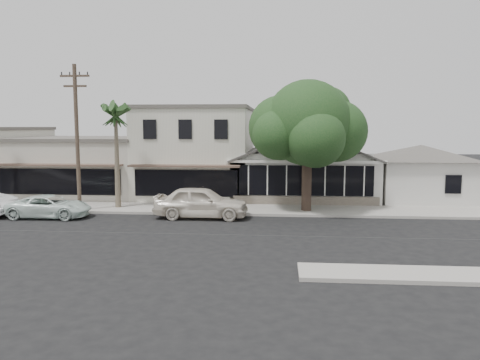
# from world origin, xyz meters

# --- Properties ---
(ground) EXTENTS (140.00, 140.00, 0.00)m
(ground) POSITION_xyz_m (0.00, 0.00, 0.00)
(ground) COLOR black
(ground) RESTS_ON ground
(sidewalk_north) EXTENTS (90.00, 3.50, 0.15)m
(sidewalk_north) POSITION_xyz_m (-8.00, 6.75, 0.07)
(sidewalk_north) COLOR #9E9991
(sidewalk_north) RESTS_ON ground
(corner_shop) EXTENTS (10.40, 8.60, 5.10)m
(corner_shop) POSITION_xyz_m (5.00, 12.47, 2.62)
(corner_shop) COLOR silver
(corner_shop) RESTS_ON ground
(side_cottage) EXTENTS (6.00, 6.00, 3.00)m
(side_cottage) POSITION_xyz_m (13.20, 11.50, 1.50)
(side_cottage) COLOR silver
(side_cottage) RESTS_ON ground
(row_building_near) EXTENTS (8.00, 10.00, 6.50)m
(row_building_near) POSITION_xyz_m (-3.00, 13.50, 3.25)
(row_building_near) COLOR silver
(row_building_near) RESTS_ON ground
(row_building_midnear) EXTENTS (10.00, 10.00, 4.20)m
(row_building_midnear) POSITION_xyz_m (-12.00, 13.50, 2.10)
(row_building_midnear) COLOR beige
(row_building_midnear) RESTS_ON ground
(utility_pole) EXTENTS (1.80, 0.24, 9.00)m
(utility_pole) POSITION_xyz_m (-9.00, 5.20, 4.79)
(utility_pole) COLOR brown
(utility_pole) RESTS_ON ground
(car_0) EXTENTS (5.45, 2.24, 1.85)m
(car_0) POSITION_xyz_m (-1.24, 4.15, 0.93)
(car_0) COLOR silver
(car_0) RESTS_ON ground
(car_2) EXTENTS (4.73, 2.23, 1.31)m
(car_2) POSITION_xyz_m (-10.05, 3.50, 0.65)
(car_2) COLOR white
(car_2) RESTS_ON ground
(shade_tree) EXTENTS (7.31, 6.61, 8.11)m
(shade_tree) POSITION_xyz_m (4.88, 6.61, 5.34)
(shade_tree) COLOR #403227
(shade_tree) RESTS_ON ground
(palm_east) EXTENTS (2.62, 2.62, 7.19)m
(palm_east) POSITION_xyz_m (-7.01, 6.49, 6.10)
(palm_east) COLOR #726651
(palm_east) RESTS_ON ground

